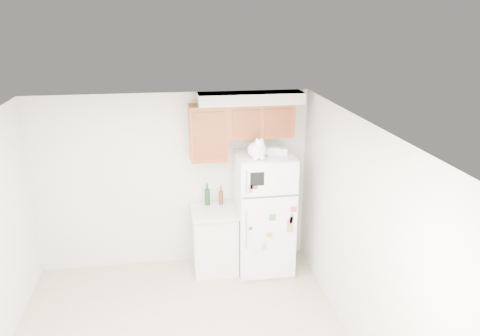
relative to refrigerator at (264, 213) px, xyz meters
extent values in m
cube|color=silver|center=(-1.24, 0.39, 0.40)|extent=(3.80, 0.04, 2.50)
cube|color=silver|center=(0.66, -1.61, 0.40)|extent=(0.04, 4.00, 2.50)
cube|color=white|center=(-1.24, -1.61, 1.65)|extent=(3.80, 4.00, 0.04)
cube|color=#A04A23|center=(-0.04, 0.22, 1.27)|extent=(0.90, 0.33, 0.45)
cube|color=#A04A23|center=(-0.74, 0.22, 1.12)|extent=(0.50, 0.33, 0.75)
cube|color=silver|center=(-0.16, 0.23, 1.57)|extent=(1.40, 0.37, 0.15)
cube|color=white|center=(0.00, 0.01, 0.00)|extent=(0.76, 0.72, 1.70)
cube|color=white|center=(0.00, -0.36, 0.62)|extent=(0.74, 0.03, 0.44)
cube|color=white|center=(0.00, -0.36, -0.22)|extent=(0.74, 0.03, 1.19)
cube|color=#59595B|center=(0.00, -0.36, 0.40)|extent=(0.74, 0.03, 0.02)
cylinder|color=silver|center=(-0.32, -0.39, 0.62)|extent=(0.02, 0.02, 0.32)
cylinder|color=silver|center=(-0.32, -0.39, -0.05)|extent=(0.02, 0.02, 0.55)
cube|color=black|center=(-0.18, -0.38, 0.65)|extent=(0.18, 0.00, 0.18)
cube|color=white|center=(-0.16, -0.38, 0.20)|extent=(0.22, 0.00, 0.28)
cube|color=#BA85B2|center=(-0.07, -0.38, -0.32)|extent=(0.07, 0.00, 0.09)
cube|color=#4B4D50|center=(-0.22, -0.38, 0.54)|extent=(0.10, 0.00, 0.05)
cube|color=#74974B|center=(0.29, -0.38, 0.10)|extent=(0.05, 0.00, 0.08)
cube|color=#2E52A4|center=(-0.26, -0.38, -0.04)|extent=(0.05, 0.00, 0.05)
cube|color=white|center=(-0.13, -0.38, -0.11)|extent=(0.07, 0.00, 0.06)
cube|color=#BD4B6B|center=(0.29, -0.38, 0.05)|extent=(0.05, 0.00, 0.09)
cube|color=silver|center=(-0.16, -0.38, -0.24)|extent=(0.11, 0.00, 0.05)
cube|color=#DC3753|center=(0.31, -0.38, 0.20)|extent=(0.09, 0.00, 0.08)
cube|color=#D58642|center=(-0.01, -0.38, -0.15)|extent=(0.08, 0.00, 0.07)
cube|color=white|center=(0.13, -0.38, 0.62)|extent=(0.10, 0.00, 0.09)
cube|color=#B8498E|center=(0.27, -0.38, 0.02)|extent=(0.07, 0.00, 0.08)
cube|color=#82A150|center=(0.27, -0.38, -0.08)|extent=(0.09, 0.00, 0.11)
cube|color=silver|center=(-0.17, -0.38, -0.38)|extent=(0.10, 0.00, 0.05)
cube|color=#3E8948|center=(0.03, -0.38, 0.10)|extent=(0.09, 0.00, 0.09)
cube|color=#DE5B45|center=(-0.26, -0.38, 0.52)|extent=(0.05, 0.00, 0.10)
cube|color=white|center=(0.25, -0.38, 0.31)|extent=(0.09, 0.00, 0.07)
cube|color=white|center=(-0.69, 0.07, -0.41)|extent=(0.60, 0.60, 0.88)
cube|color=beige|center=(-0.69, 0.05, 0.05)|extent=(0.64, 0.64, 0.04)
ellipsoid|color=white|center=(-0.13, -0.10, 0.95)|extent=(0.25, 0.33, 0.21)
ellipsoid|color=white|center=(-0.13, -0.20, 1.00)|extent=(0.18, 0.14, 0.20)
sphere|color=white|center=(-0.13, -0.25, 1.07)|extent=(0.12, 0.12, 0.12)
cone|color=white|center=(-0.17, -0.25, 1.13)|extent=(0.04, 0.04, 0.05)
cone|color=white|center=(-0.10, -0.25, 1.13)|extent=(0.04, 0.04, 0.05)
cone|color=#D88C8C|center=(-0.17, -0.26, 1.13)|extent=(0.02, 0.02, 0.03)
cone|color=#D88C8C|center=(-0.10, -0.26, 1.13)|extent=(0.02, 0.02, 0.03)
sphere|color=white|center=(-0.13, -0.30, 1.05)|extent=(0.05, 0.05, 0.05)
sphere|color=white|center=(-0.17, -0.24, 0.88)|extent=(0.07, 0.07, 0.07)
sphere|color=white|center=(-0.09, -0.24, 0.88)|extent=(0.07, 0.07, 0.07)
cylinder|color=white|center=(-0.03, 0.01, 0.88)|extent=(0.15, 0.21, 0.07)
cube|color=white|center=(0.09, 0.02, 0.90)|extent=(0.20, 0.16, 0.10)
cube|color=white|center=(0.22, -0.02, 0.89)|extent=(0.18, 0.15, 0.09)
camera|label=1|loc=(-1.26, -5.84, 2.66)|focal=35.00mm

